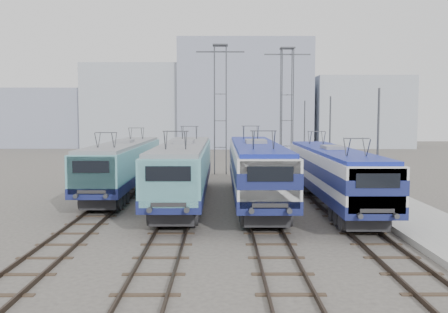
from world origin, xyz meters
TOP-DOWN VIEW (x-y plane):
  - ground at (0.00, 0.00)m, footprint 160.00×160.00m
  - platform at (10.20, 8.00)m, footprint 4.00×70.00m
  - locomotive_far_left at (-6.75, 9.74)m, footprint 2.80×17.70m
  - locomotive_center_left at (-2.25, 6.02)m, footprint 2.93×18.54m
  - locomotive_center_right at (2.25, 5.87)m, footprint 2.95×18.67m
  - locomotive_far_right at (6.75, 4.46)m, footprint 2.74×17.29m
  - catenary_tower_west at (0.00, 22.00)m, footprint 4.50×1.20m
  - catenary_tower_east at (6.50, 24.00)m, footprint 4.50×1.20m
  - mast_front at (8.60, 2.00)m, footprint 0.12×0.12m
  - mast_mid at (8.60, 14.00)m, footprint 0.12×0.12m
  - mast_rear at (8.60, 26.00)m, footprint 0.12×0.12m
  - building_west at (-14.00, 62.00)m, footprint 18.00×12.00m
  - building_center at (4.00, 62.00)m, footprint 22.00×14.00m
  - building_east at (24.00, 62.00)m, footprint 16.00×12.00m
  - building_far_west at (-30.00, 62.00)m, footprint 14.00×10.00m

SIDE VIEW (x-z plane):
  - ground at x=0.00m, z-range 0.00..0.00m
  - platform at x=10.20m, z-range 0.00..0.30m
  - locomotive_far_left at x=-6.75m, z-range 0.54..3.87m
  - locomotive_far_right at x=6.75m, z-range 0.59..3.84m
  - locomotive_center_left at x=-2.25m, z-range 0.56..4.05m
  - locomotive_center_right at x=2.25m, z-range 0.62..4.13m
  - mast_front at x=8.60m, z-range 0.00..7.00m
  - mast_mid at x=8.60m, z-range 0.00..7.00m
  - mast_rear at x=8.60m, z-range 0.00..7.00m
  - building_far_west at x=-30.00m, z-range 0.00..10.00m
  - building_east at x=24.00m, z-range 0.00..12.00m
  - catenary_tower_west at x=0.00m, z-range 0.64..12.64m
  - catenary_tower_east at x=6.50m, z-range 0.64..12.64m
  - building_west at x=-14.00m, z-range 0.00..14.00m
  - building_center at x=4.00m, z-range 0.00..18.00m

